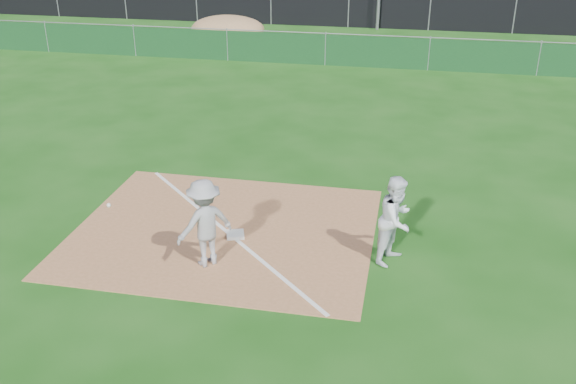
% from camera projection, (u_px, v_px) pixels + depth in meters
% --- Properties ---
extents(ground, '(90.00, 90.00, 0.00)m').
position_uv_depth(ground, '(303.00, 102.00, 21.02)').
color(ground, '#14470F').
rests_on(ground, ground).
extents(infield_dirt, '(6.00, 5.00, 0.02)m').
position_uv_depth(infield_dirt, '(225.00, 231.00, 13.03)').
color(infield_dirt, '#9C643E').
rests_on(infield_dirt, ground).
extents(foul_line, '(5.01, 5.01, 0.01)m').
position_uv_depth(foul_line, '(225.00, 230.00, 13.02)').
color(foul_line, white).
rests_on(foul_line, infield_dirt).
extents(green_fence, '(44.00, 0.05, 1.20)m').
position_uv_depth(green_fence, '(325.00, 50.00, 25.20)').
color(green_fence, '#0F3818').
rests_on(green_fence, ground).
extents(dirt_mound, '(3.38, 2.60, 1.17)m').
position_uv_depth(dirt_mound, '(228.00, 29.00, 29.20)').
color(dirt_mound, '#967048').
rests_on(dirt_mound, ground).
extents(black_fence, '(46.00, 0.04, 1.80)m').
position_uv_depth(black_fence, '(349.00, 9.00, 32.17)').
color(black_fence, black).
rests_on(black_fence, ground).
extents(parking_lot, '(46.00, 9.00, 0.01)m').
position_uv_depth(parking_lot, '(358.00, 11.00, 36.98)').
color(parking_lot, black).
rests_on(parking_lot, ground).
extents(first_base, '(0.43, 0.43, 0.07)m').
position_uv_depth(first_base, '(235.00, 235.00, 12.78)').
color(first_base, silver).
rests_on(first_base, infield_dirt).
extents(play_at_first, '(2.42, 1.20, 1.67)m').
position_uv_depth(play_at_first, '(205.00, 223.00, 11.52)').
color(play_at_first, '#A8A8AA').
rests_on(play_at_first, infield_dirt).
extents(runner, '(0.93, 1.02, 1.69)m').
position_uv_depth(runner, '(396.00, 220.00, 11.66)').
color(runner, white).
rests_on(runner, ground).
extents(car_right, '(4.49, 2.92, 1.21)m').
position_uv_depth(car_right, '(451.00, 4.00, 35.27)').
color(car_right, black).
rests_on(car_right, parking_lot).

